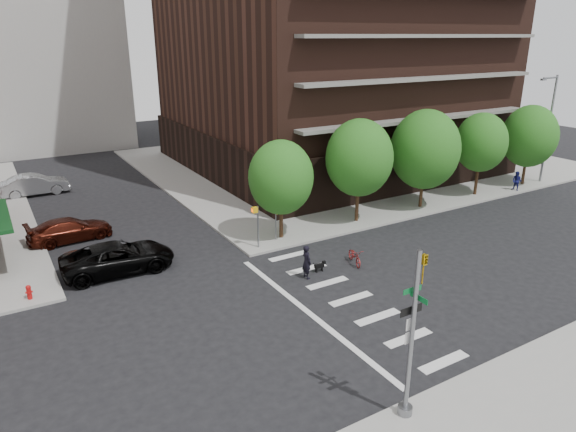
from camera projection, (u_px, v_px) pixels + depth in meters
The scene contains 19 objects.
ground at pixel (299, 315), 23.68m from camera, with size 120.00×120.00×0.00m, color black.
sidewalk_ne at pixel (346, 160), 52.59m from camera, with size 39.00×33.00×0.15m, color gray.
crosswalk at pixel (338, 303), 24.75m from camera, with size 3.85×13.00×0.01m.
tree_a at pixel (281, 177), 31.14m from camera, with size 4.00×4.00×5.90m.
tree_b at pixel (359, 158), 33.88m from camera, with size 4.50×4.50×6.65m.
tree_c at pixel (425, 150), 36.83m from camera, with size 5.00×5.00×6.80m.
tree_d at pixel (481, 142), 39.77m from camera, with size 4.00×4.00×6.20m.
tree_e at pixel (530, 136), 42.71m from camera, with size 4.50×4.50×6.35m.
traffic_signal at pixel (411, 348), 16.49m from camera, with size 0.90×0.75×6.00m.
pedestrian_signal at pixel (262, 219), 30.59m from camera, with size 2.18×0.67×2.60m.
fire_hydrant at pixel (29, 291), 24.71m from camera, with size 0.24×0.24×0.73m.
streetlamp at pixel (548, 122), 43.00m from camera, with size 2.14×0.22×9.00m.
parked_car_black at pixel (118, 258), 27.79m from camera, with size 5.94×2.74×1.65m, color black.
parked_car_maroon at pixel (70, 230), 32.04m from camera, with size 5.04×2.05×1.46m, color #3A1109.
parked_car_silver at pixel (35, 185), 41.24m from camera, with size 5.14×1.79×1.69m, color gray.
scooter at pixel (355, 256), 28.88m from camera, with size 0.62×1.77×0.93m, color maroon.
dog_walker at pixel (307, 262), 27.04m from camera, with size 0.44×0.68×1.86m, color black.
dog at pixel (320, 266), 27.94m from camera, with size 0.67×0.21×0.57m.
pedestrian_far at pixel (517, 181), 41.91m from camera, with size 0.60×0.77×1.58m, color navy.
Camera 1 is at (-11.14, -17.56, 12.22)m, focal length 32.00 mm.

